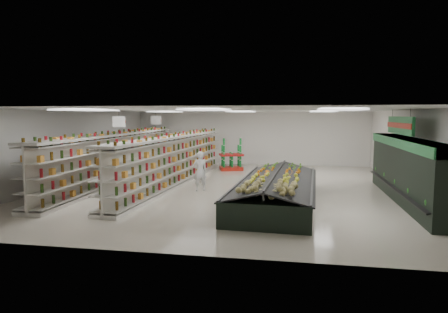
% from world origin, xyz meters
% --- Properties ---
extents(floor, '(16.00, 16.00, 0.00)m').
position_xyz_m(floor, '(0.00, 0.00, 0.00)').
color(floor, beige).
rests_on(floor, ground).
extents(ceiling, '(14.00, 16.00, 0.02)m').
position_xyz_m(ceiling, '(0.00, 0.00, 3.20)').
color(ceiling, white).
rests_on(ceiling, wall_back).
extents(wall_back, '(14.00, 0.02, 3.20)m').
position_xyz_m(wall_back, '(0.00, 8.00, 1.60)').
color(wall_back, white).
rests_on(wall_back, floor).
extents(wall_front, '(14.00, 0.02, 3.20)m').
position_xyz_m(wall_front, '(0.00, -8.00, 1.60)').
color(wall_front, white).
rests_on(wall_front, floor).
extents(wall_left, '(0.02, 16.00, 3.20)m').
position_xyz_m(wall_left, '(-7.00, 0.00, 1.60)').
color(wall_left, white).
rests_on(wall_left, floor).
extents(wall_right, '(0.02, 16.00, 3.20)m').
position_xyz_m(wall_right, '(7.00, 0.00, 1.60)').
color(wall_right, white).
rests_on(wall_right, floor).
extents(produce_wall_case, '(0.93, 8.00, 2.20)m').
position_xyz_m(produce_wall_case, '(6.53, -1.50, 1.24)').
color(produce_wall_case, black).
rests_on(produce_wall_case, floor).
extents(aisle_sign_near, '(0.52, 0.06, 0.75)m').
position_xyz_m(aisle_sign_near, '(-3.80, -2.00, 2.75)').
color(aisle_sign_near, white).
rests_on(aisle_sign_near, ceiling).
extents(aisle_sign_far, '(0.52, 0.06, 0.75)m').
position_xyz_m(aisle_sign_far, '(-3.80, 2.00, 2.75)').
color(aisle_sign_far, white).
rests_on(aisle_sign_far, ceiling).
extents(hortifruti_banner, '(0.12, 3.20, 0.95)m').
position_xyz_m(hortifruti_banner, '(6.25, -1.50, 2.65)').
color(hortifruti_banner, '#207939').
rests_on(hortifruti_banner, ceiling).
extents(gondola_left, '(1.06, 12.64, 2.19)m').
position_xyz_m(gondola_left, '(-5.12, 0.55, 1.01)').
color(gondola_left, silver).
rests_on(gondola_left, floor).
extents(gondola_center, '(1.54, 12.25, 2.12)m').
position_xyz_m(gondola_center, '(-2.41, 0.47, 0.97)').
color(gondola_center, silver).
rests_on(gondola_center, floor).
extents(produce_island, '(2.94, 7.32, 1.08)m').
position_xyz_m(produce_island, '(2.12, -2.47, 0.49)').
color(produce_island, black).
rests_on(produce_island, floor).
extents(soda_endcap, '(1.46, 1.21, 1.60)m').
position_xyz_m(soda_endcap, '(-0.71, 5.20, 0.78)').
color(soda_endcap, '#AE2013').
rests_on(soda_endcap, floor).
extents(shopper_main, '(0.69, 0.63, 1.58)m').
position_xyz_m(shopper_main, '(-0.97, -0.87, 0.79)').
color(shopper_main, silver).
rests_on(shopper_main, floor).
extents(shopper_background, '(0.54, 0.86, 1.76)m').
position_xyz_m(shopper_background, '(-3.12, 5.00, 0.88)').
color(shopper_background, '#9A8B5F').
rests_on(shopper_background, floor).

